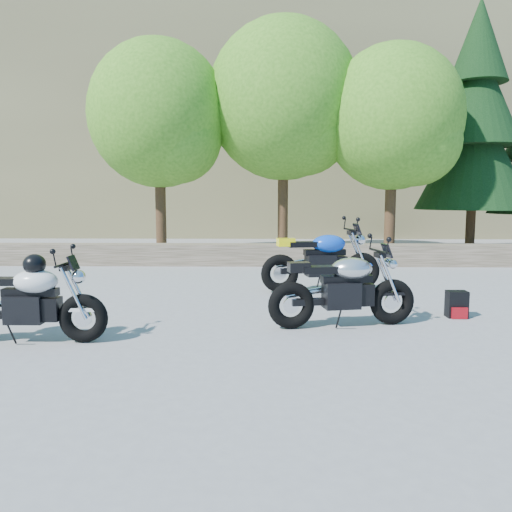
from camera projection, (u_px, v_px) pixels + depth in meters
The scene contains 11 objects.
ground at pixel (239, 323), 6.37m from camera, with size 90.00×90.00×0.00m, color gray.
stone_wall at pixel (252, 255), 11.80m from camera, with size 22.00×0.55×0.50m, color brown.
hillside at pixel (307, 108), 33.22m from camera, with size 80.00×30.00×15.00m, color brown.
tree_decid_left at pixel (162, 119), 13.08m from camera, with size 3.67×3.67×5.62m.
tree_decid_mid at pixel (288, 106), 13.36m from camera, with size 4.08×4.08×6.24m.
tree_decid_right at pixel (398, 123), 12.76m from camera, with size 3.54×3.54×5.41m.
conifer_near at pixel (476, 123), 13.95m from camera, with size 3.17×3.17×7.06m.
silver_bike at pixel (344, 290), 6.17m from camera, with size 1.88×0.63×0.95m.
white_bike at pixel (26, 299), 5.49m from camera, with size 1.78×0.57×0.99m.
blue_bike at pixel (322, 261), 8.51m from camera, with size 2.10×0.73×1.06m.
backpack at pixel (457, 305), 6.67m from camera, with size 0.26×0.23×0.36m.
Camera 1 is at (0.35, -6.22, 1.60)m, focal length 35.00 mm.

